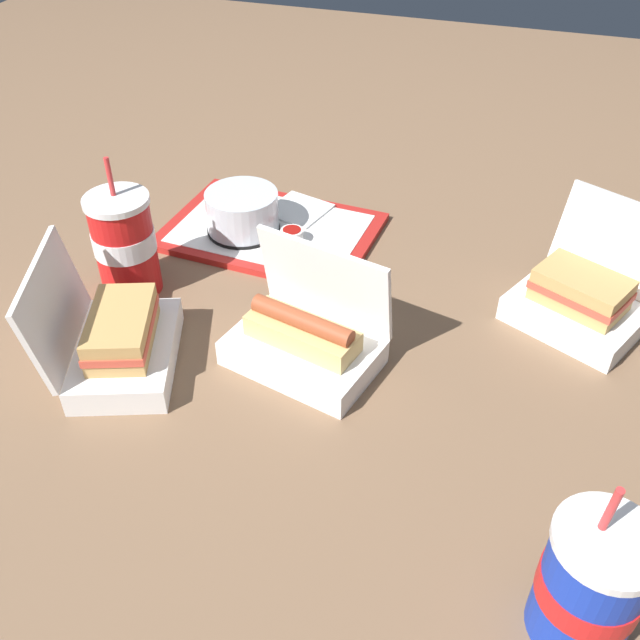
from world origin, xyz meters
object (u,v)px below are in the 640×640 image
(clamshell_sandwich_back, at_px, (117,341))
(clamshell_sandwich_corner, at_px, (581,298))
(ketchup_cup, at_px, (292,235))
(clamshell_hotdog_right, at_px, (305,339))
(food_tray, at_px, (271,231))
(plastic_fork, at_px, (305,258))
(soda_cup_right, at_px, (125,244))
(soda_cup_front, at_px, (590,585))
(cake_container, at_px, (242,213))

(clamshell_sandwich_back, bearing_deg, clamshell_sandwich_corner, -154.07)
(ketchup_cup, height_order, clamshell_hotdog_right, clamshell_hotdog_right)
(food_tray, height_order, clamshell_hotdog_right, clamshell_hotdog_right)
(plastic_fork, bearing_deg, clamshell_sandwich_back, 98.45)
(ketchup_cup, distance_m, plastic_fork, 0.06)
(ketchup_cup, xyz_separation_m, soda_cup_right, (0.21, 0.19, 0.06))
(soda_cup_right, bearing_deg, ketchup_cup, -137.25)
(soda_cup_front, bearing_deg, clamshell_hotdog_right, -37.51)
(cake_container, bearing_deg, soda_cup_front, 136.04)
(plastic_fork, bearing_deg, clamshell_sandwich_corner, -145.16)
(cake_container, xyz_separation_m, plastic_fork, (-0.14, 0.05, -0.03))
(cake_container, xyz_separation_m, soda_cup_front, (-0.60, 0.58, 0.03))
(clamshell_sandwich_corner, height_order, soda_cup_right, soda_cup_right)
(plastic_fork, distance_m, clamshell_sandwich_back, 0.36)
(clamshell_sandwich_back, bearing_deg, ketchup_cup, -110.17)
(cake_container, bearing_deg, soda_cup_right, 60.76)
(ketchup_cup, relative_size, soda_cup_front, 0.19)
(plastic_fork, height_order, clamshell_sandwich_back, clamshell_sandwich_back)
(cake_container, height_order, clamshell_sandwich_corner, clamshell_sandwich_corner)
(plastic_fork, bearing_deg, food_tray, -2.33)
(food_tray, xyz_separation_m, cake_container, (0.04, 0.02, 0.04))
(food_tray, xyz_separation_m, soda_cup_front, (-0.56, 0.60, 0.07))
(ketchup_cup, height_order, soda_cup_front, soda_cup_front)
(soda_cup_right, bearing_deg, soda_cup_front, 152.14)
(clamshell_sandwich_back, xyz_separation_m, clamshell_hotdog_right, (-0.25, -0.09, -0.00))
(ketchup_cup, bearing_deg, clamshell_hotdog_right, 113.23)
(cake_container, xyz_separation_m, soda_cup_right, (0.11, 0.20, 0.04))
(plastic_fork, height_order, soda_cup_front, soda_cup_front)
(cake_container, height_order, clamshell_sandwich_back, clamshell_sandwich_back)
(cake_container, height_order, plastic_fork, cake_container)
(food_tray, bearing_deg, clamshell_hotdog_right, 119.14)
(clamshell_hotdog_right, bearing_deg, plastic_fork, -71.29)
(food_tray, bearing_deg, soda_cup_front, 132.80)
(clamshell_sandwich_corner, relative_size, soda_cup_right, 1.07)
(clamshell_hotdog_right, bearing_deg, food_tray, -60.86)
(food_tray, distance_m, plastic_fork, 0.12)
(food_tray, distance_m, soda_cup_right, 0.29)
(food_tray, xyz_separation_m, clamshell_sandwich_corner, (-0.54, 0.09, 0.04))
(ketchup_cup, height_order, plastic_fork, ketchup_cup)
(clamshell_sandwich_back, relative_size, clamshell_hotdog_right, 1.05)
(plastic_fork, xyz_separation_m, clamshell_hotdog_right, (-0.08, 0.23, 0.03))
(plastic_fork, relative_size, soda_cup_front, 0.52)
(cake_container, distance_m, clamshell_hotdog_right, 0.35)
(food_tray, height_order, cake_container, cake_container)
(clamshell_sandwich_back, relative_size, soda_cup_right, 1.09)
(clamshell_sandwich_corner, bearing_deg, cake_container, -6.76)
(cake_container, bearing_deg, clamshell_sandwich_back, 84.31)
(plastic_fork, height_order, clamshell_sandwich_corner, clamshell_sandwich_corner)
(food_tray, height_order, clamshell_sandwich_back, clamshell_sandwich_back)
(clamshell_sandwich_corner, bearing_deg, soda_cup_right, 10.81)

